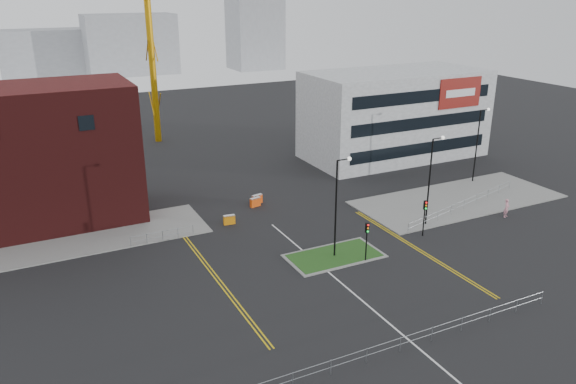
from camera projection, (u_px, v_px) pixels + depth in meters
ground at (366, 304)px, 42.91m from camera, size 200.00×200.00×0.00m
pavement_left at (58, 243)px, 52.98m from camera, size 28.00×8.00×0.12m
pavement_right at (458, 199)px, 63.88m from camera, size 24.00×10.00×0.12m
island_kerb at (334, 256)px, 50.45m from camera, size 8.60×4.60×0.08m
grass_island at (334, 256)px, 50.45m from camera, size 8.00×4.00×0.12m
brick_building at (9, 162)px, 54.44m from camera, size 24.20×10.07×14.24m
office_block at (394, 114)px, 78.61m from camera, size 25.00×12.20×12.00m
streetlamp_island at (338, 200)px, 48.70m from camera, size 1.46×0.36×9.18m
streetlamp_right_near at (432, 174)px, 55.41m from camera, size 1.46×0.36×9.18m
streetlamp_right_far at (479, 139)px, 68.00m from camera, size 1.46×0.36×9.18m
traffic_light_island at (367, 234)px, 48.73m from camera, size 0.28×0.33×3.65m
traffic_light_right at (425, 211)px, 53.76m from camera, size 0.28×0.33×3.65m
railing_front at (417, 336)px, 37.60m from camera, size 24.05×0.05×1.10m
railing_left at (162, 234)px, 53.16m from camera, size 6.05×0.05×1.10m
railing_right at (464, 203)px, 60.90m from camera, size 19.05×5.05×1.10m
centre_line at (352, 292)px, 44.58m from camera, size 0.15×30.00×0.01m
yellow_left_a at (211, 273)px, 47.53m from camera, size 0.12×24.00×0.01m
yellow_left_b at (214, 272)px, 47.66m from camera, size 0.12×24.00×0.01m
yellow_right_a at (415, 249)px, 51.93m from camera, size 0.12×20.00×0.01m
yellow_right_b at (418, 248)px, 52.06m from camera, size 0.12×20.00×0.01m
skyline_b at (131, 44)px, 153.57m from camera, size 24.00×12.00×16.00m
skyline_c at (255, 19)px, 161.99m from camera, size 14.00×12.00×28.00m
skyline_d at (58, 52)px, 155.11m from camera, size 30.00×12.00×12.00m
pedestrian at (507, 208)px, 58.79m from camera, size 0.84×0.69×2.00m
barrier_left at (229, 219)px, 57.14m from camera, size 1.20×0.49×0.99m
barrier_mid at (257, 199)px, 62.64m from camera, size 1.26×0.65×1.01m
barrier_right at (255, 202)px, 61.75m from camera, size 1.28×0.65×1.03m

